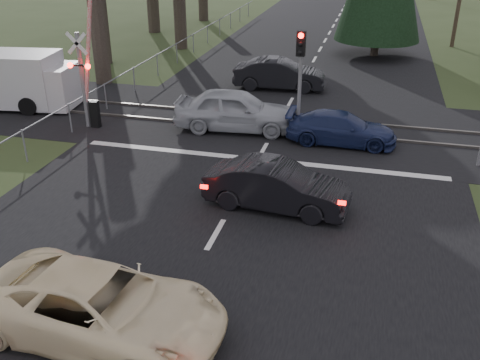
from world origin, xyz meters
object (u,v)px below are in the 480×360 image
(white_van, at_px, (8,80))
(silver_car, at_px, (235,110))
(crossing_signal, at_px, (87,78))
(traffic_signal_center, at_px, (300,66))
(dark_hatchback, at_px, (277,186))
(dark_car_far, at_px, (280,74))
(blue_sedan, at_px, (341,128))
(cream_coupe, at_px, (101,307))

(white_van, bearing_deg, silver_car, -9.86)
(silver_car, relative_size, white_van, 0.75)
(crossing_signal, distance_m, silver_car, 5.97)
(traffic_signal_center, distance_m, dark_hatchback, 6.15)
(crossing_signal, distance_m, dark_car_far, 9.84)
(blue_sedan, bearing_deg, traffic_signal_center, 84.58)
(dark_hatchback, xyz_separation_m, blue_sedan, (1.40, 5.60, -0.09))
(crossing_signal, bearing_deg, cream_coupe, -60.74)
(traffic_signal_center, height_order, blue_sedan, traffic_signal_center)
(traffic_signal_center, height_order, cream_coupe, traffic_signal_center)
(traffic_signal_center, distance_m, white_van, 13.30)
(cream_coupe, bearing_deg, silver_car, 6.88)
(crossing_signal, distance_m, dark_hatchback, 9.95)
(dark_hatchback, xyz_separation_m, white_van, (-13.48, 6.45, 0.55))
(traffic_signal_center, height_order, dark_car_far, traffic_signal_center)
(silver_car, distance_m, white_van, 10.65)
(dark_hatchback, bearing_deg, crossing_signal, 65.57)
(traffic_signal_center, height_order, dark_hatchback, traffic_signal_center)
(crossing_signal, bearing_deg, silver_car, 11.60)
(cream_coupe, xyz_separation_m, silver_car, (-0.48, 12.23, 0.12))
(cream_coupe, distance_m, dark_hatchback, 6.63)
(cream_coupe, relative_size, blue_sedan, 1.24)
(dark_hatchback, relative_size, white_van, 0.64)
(silver_car, xyz_separation_m, dark_car_far, (0.64, 6.22, -0.08))
(silver_car, bearing_deg, dark_hatchback, -159.87)
(white_van, bearing_deg, traffic_signal_center, -10.67)
(crossing_signal, height_order, dark_car_far, crossing_signal)
(dark_hatchback, bearing_deg, white_van, 69.62)
(traffic_signal_center, distance_m, blue_sedan, 2.79)
(silver_car, bearing_deg, cream_coupe, 177.13)
(cream_coupe, bearing_deg, white_van, 45.97)
(traffic_signal_center, bearing_deg, silver_car, 173.67)
(silver_car, distance_m, blue_sedan, 4.28)
(dark_hatchback, relative_size, dark_car_far, 0.92)
(crossing_signal, xyz_separation_m, silver_car, (5.72, 1.17, -1.23))
(dark_hatchback, height_order, dark_car_far, dark_car_far)
(dark_car_far, xyz_separation_m, white_van, (-11.27, -5.81, 0.49))
(cream_coupe, xyz_separation_m, white_van, (-11.11, 12.63, 0.53))
(traffic_signal_center, bearing_deg, crossing_signal, -173.85)
(crossing_signal, xyz_separation_m, dark_car_far, (6.36, 7.39, -1.31))
(crossing_signal, height_order, white_van, crossing_signal)
(dark_car_far, bearing_deg, blue_sedan, -155.54)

